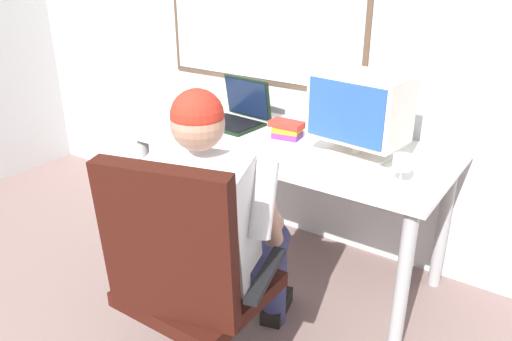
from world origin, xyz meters
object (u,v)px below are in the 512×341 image
object	(u,v)px
person_seated	(216,226)
laptop	(239,112)
desk	(288,160)
wine_glass	(402,164)
book_stack	(287,129)
office_chair	(186,274)
crt_monitor	(360,109)

from	to	relation	value
person_seated	laptop	xyz separation A→B (m)	(-0.50, 0.85, 0.17)
desk	person_seated	bearing A→B (deg)	-81.56
wine_glass	book_stack	bearing A→B (deg)	161.64
book_stack	desk	bearing A→B (deg)	-49.56
wine_glass	book_stack	distance (m)	0.73
desk	laptop	bearing A→B (deg)	165.50
office_chair	laptop	xyz separation A→B (m)	(-0.56, 1.11, 0.23)
wine_glass	office_chair	bearing A→B (deg)	-120.09
desk	wine_glass	world-z (taller)	wine_glass
crt_monitor	office_chair	bearing A→B (deg)	-101.38
crt_monitor	book_stack	bearing A→B (deg)	172.30
desk	person_seated	distance (m)	0.76
desk	crt_monitor	bearing A→B (deg)	-0.84
office_chair	wine_glass	xyz separation A→B (m)	(0.48, 0.83, 0.26)
person_seated	book_stack	world-z (taller)	person_seated
office_chair	book_stack	bearing A→B (deg)	101.52
laptop	wine_glass	xyz separation A→B (m)	(1.04, -0.28, 0.03)
office_chair	wine_glass	bearing A→B (deg)	59.91
person_seated	wine_glass	bearing A→B (deg)	46.64
crt_monitor	book_stack	size ratio (longest dim) A/B	2.52
crt_monitor	book_stack	distance (m)	0.46
office_chair	crt_monitor	world-z (taller)	crt_monitor
desk	book_stack	bearing A→B (deg)	130.44
office_chair	crt_monitor	distance (m)	1.10
office_chair	wine_glass	distance (m)	0.99
office_chair	desk	bearing A→B (deg)	99.71
office_chair	person_seated	bearing A→B (deg)	103.39
laptop	wine_glass	world-z (taller)	laptop
person_seated	laptop	bearing A→B (deg)	120.56
laptop	wine_glass	size ratio (longest dim) A/B	2.58
desk	laptop	world-z (taller)	laptop
desk	wine_glass	distance (m)	0.70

